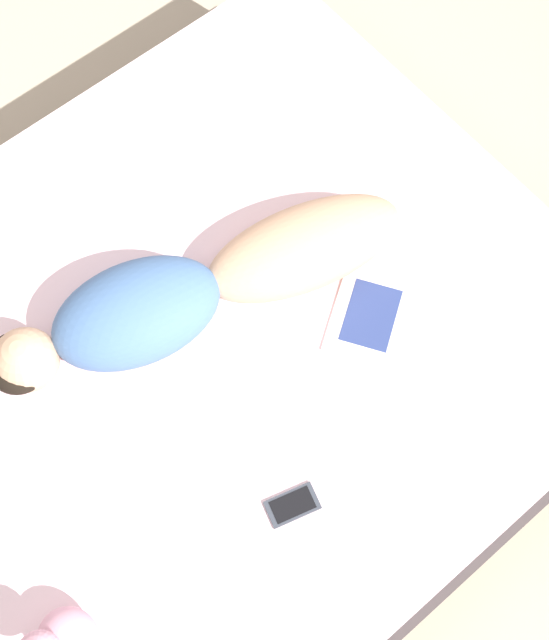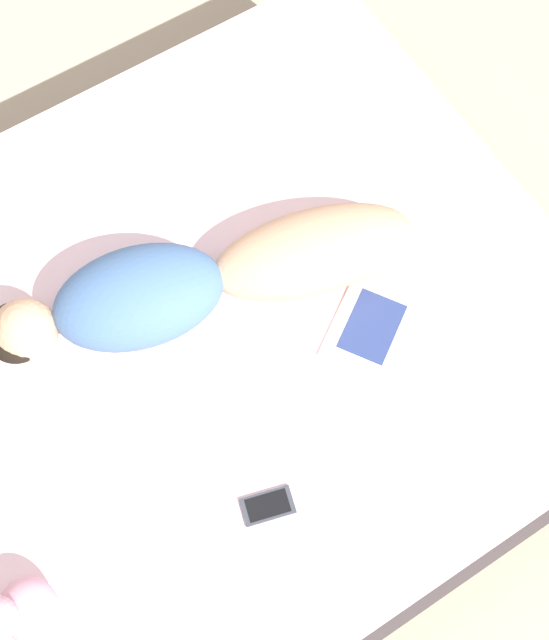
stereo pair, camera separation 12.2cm
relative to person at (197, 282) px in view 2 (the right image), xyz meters
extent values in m
plane|color=#B7A88E|center=(-0.10, -0.01, -0.56)|extent=(12.00, 12.00, 0.00)
cube|color=#383333|center=(-0.10, -0.01, -0.40)|extent=(1.88, 2.05, 0.31)
cube|color=silver|center=(-0.10, -0.01, -0.17)|extent=(1.82, 1.99, 0.15)
ellipsoid|color=tan|center=(-0.09, -0.33, -0.01)|extent=(0.40, 0.63, 0.18)
ellipsoid|color=#476B9E|center=(0.04, 0.16, 0.01)|extent=(0.41, 0.54, 0.21)
ellipsoid|color=black|center=(0.13, 0.49, 0.00)|extent=(0.22, 0.21, 0.10)
sphere|color=tan|center=(0.13, 0.46, -0.01)|extent=(0.18, 0.18, 0.18)
cube|color=silver|center=(-0.52, -0.48, -0.09)|extent=(0.33, 0.35, 0.01)
cube|color=silver|center=(-0.34, -0.36, -0.09)|extent=(0.33, 0.35, 0.01)
cube|color=navy|center=(-0.34, -0.36, -0.09)|extent=(0.22, 0.24, 0.00)
cube|color=#333842|center=(-0.61, 0.16, -0.09)|extent=(0.11, 0.15, 0.01)
cube|color=black|center=(-0.61, 0.16, -0.09)|extent=(0.09, 0.12, 0.00)
ellipsoid|color=#DB9EB2|center=(-0.52, 0.78, -0.03)|extent=(0.16, 0.14, 0.14)
camera|label=1|loc=(-0.93, 0.48, 2.22)|focal=50.00mm
camera|label=2|loc=(-1.00, 0.39, 2.22)|focal=50.00mm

